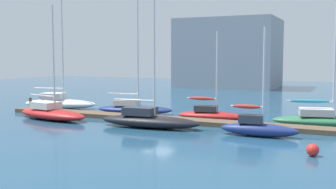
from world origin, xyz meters
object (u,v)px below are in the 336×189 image
object	(u,v)px
sailboat_0	(59,102)
harbor_building_distant	(229,53)
sailboat_1	(51,112)
sailboat_2	(134,108)
sailboat_3	(148,119)
sailboat_5	(258,127)
mooring_buoy_red	(313,150)
sailboat_6	(325,119)
sailboat_4	(212,114)

from	to	relation	value
sailboat_0	harbor_building_distant	xyz separation A→B (m)	(7.17, 35.74, 5.14)
sailboat_1	sailboat_0	bearing A→B (deg)	134.37
sailboat_2	harbor_building_distant	bearing A→B (deg)	80.83
sailboat_2	sailboat_3	xyz separation A→B (m)	(4.58, -5.91, 0.06)
sailboat_5	harbor_building_distant	distance (m)	44.37
sailboat_2	mooring_buoy_red	xyz separation A→B (m)	(16.41, -10.07, -0.21)
sailboat_6	mooring_buoy_red	distance (m)	9.91
sailboat_0	harbor_building_distant	bearing A→B (deg)	64.68
sailboat_6	sailboat_5	bearing A→B (deg)	-135.27
sailboat_0	sailboat_1	world-z (taller)	sailboat_0
harbor_building_distant	sailboat_1	bearing A→B (deg)	-94.27
sailboat_3	harbor_building_distant	distance (m)	42.59
sailboat_2	harbor_building_distant	distance (m)	36.34
sailboat_5	sailboat_1	bearing A→B (deg)	177.82
sailboat_1	mooring_buoy_red	distance (m)	21.45
sailboat_4	mooring_buoy_red	xyz separation A→B (m)	(8.64, -9.25, -0.20)
sailboat_3	sailboat_6	bearing A→B (deg)	22.12
sailboat_0	sailboat_5	distance (m)	22.09
sailboat_3	sailboat_5	bearing A→B (deg)	-3.22
sailboat_3	mooring_buoy_red	xyz separation A→B (m)	(11.83, -4.16, -0.26)
sailboat_3	sailboat_6	xyz separation A→B (m)	(11.84, 5.75, 0.00)
sailboat_3	sailboat_2	bearing A→B (deg)	123.99
sailboat_5	mooring_buoy_red	xyz separation A→B (m)	(3.81, -4.24, -0.28)
sailboat_1	sailboat_4	distance (m)	13.32
sailboat_1	sailboat_6	world-z (taller)	sailboat_6
mooring_buoy_red	harbor_building_distant	bearing A→B (deg)	111.26
sailboat_1	sailboat_2	bearing A→B (deg)	61.49
sailboat_2	sailboat_3	bearing A→B (deg)	-63.77
mooring_buoy_red	harbor_building_distant	size ratio (longest dim) A/B	0.04
harbor_building_distant	sailboat_6	bearing A→B (deg)	-63.61
sailboat_1	sailboat_5	distance (m)	17.20
mooring_buoy_red	harbor_building_distant	xyz separation A→B (m)	(-17.89, 46.00, 5.44)
sailboat_6	sailboat_1	bearing A→B (deg)	-176.35
sailboat_0	sailboat_5	xyz separation A→B (m)	(21.26, -6.02, -0.02)
sailboat_1	mooring_buoy_red	size ratio (longest dim) A/B	14.10
sailboat_1	harbor_building_distant	bearing A→B (deg)	95.83
sailboat_0	sailboat_2	world-z (taller)	sailboat_0
sailboat_0	harbor_building_distant	distance (m)	36.81
sailboat_2	sailboat_6	distance (m)	16.42
sailboat_0	sailboat_1	bearing A→B (deg)	-69.71
sailboat_4	sailboat_3	bearing A→B (deg)	-127.63
sailboat_5	mooring_buoy_red	distance (m)	5.71
sailboat_5	sailboat_6	xyz separation A→B (m)	(3.83, 5.67, -0.01)
sailboat_0	sailboat_3	bearing A→B (deg)	-38.71
sailboat_3	mooring_buoy_red	size ratio (longest dim) A/B	14.44
sailboat_3	mooring_buoy_red	world-z (taller)	sailboat_3
sailboat_1	sailboat_4	xyz separation A→B (m)	(12.37, 4.94, -0.04)
sailboat_3	sailboat_4	size ratio (longest dim) A/B	1.33
sailboat_2	sailboat_4	bearing A→B (deg)	-17.57
sailboat_0	sailboat_3	distance (m)	14.58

